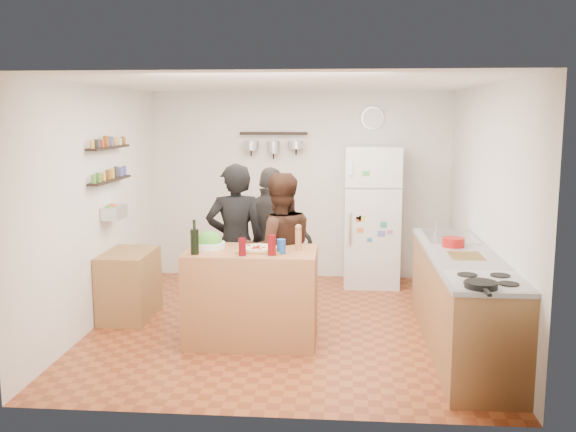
# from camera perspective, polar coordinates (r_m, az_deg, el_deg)

# --- Properties ---
(room_shell) EXTENTS (4.20, 4.20, 4.20)m
(room_shell) POSITION_cam_1_polar(r_m,az_deg,el_deg) (6.96, 0.20, 1.18)
(room_shell) COLOR brown
(room_shell) RESTS_ON ground
(prep_island) EXTENTS (1.25, 0.72, 0.91)m
(prep_island) POSITION_cam_1_polar(r_m,az_deg,el_deg) (6.28, -3.24, -7.11)
(prep_island) COLOR #9C6139
(prep_island) RESTS_ON floor
(pizza_board) EXTENTS (0.42, 0.34, 0.02)m
(pizza_board) POSITION_cam_1_polar(r_m,az_deg,el_deg) (6.14, -2.57, -3.02)
(pizza_board) COLOR brown
(pizza_board) RESTS_ON prep_island
(pizza) EXTENTS (0.34, 0.34, 0.02)m
(pizza) POSITION_cam_1_polar(r_m,az_deg,el_deg) (6.14, -2.57, -2.84)
(pizza) COLOR #D2C28A
(pizza) RESTS_ON pizza_board
(salad_bowl) EXTENTS (0.31, 0.31, 0.06)m
(salad_bowl) POSITION_cam_1_polar(r_m,az_deg,el_deg) (6.29, -7.02, -2.60)
(salad_bowl) COLOR silver
(salad_bowl) RESTS_ON prep_island
(wine_bottle) EXTENTS (0.08, 0.08, 0.24)m
(wine_bottle) POSITION_cam_1_polar(r_m,az_deg,el_deg) (6.03, -8.30, -2.28)
(wine_bottle) COLOR black
(wine_bottle) RESTS_ON prep_island
(wine_glass_near) EXTENTS (0.07, 0.07, 0.17)m
(wine_glass_near) POSITION_cam_1_polar(r_m,az_deg,el_deg) (5.93, -4.09, -2.74)
(wine_glass_near) COLOR #52070D
(wine_glass_near) RESTS_ON prep_island
(wine_glass_far) EXTENTS (0.08, 0.08, 0.19)m
(wine_glass_far) POSITION_cam_1_polar(r_m,az_deg,el_deg) (5.93, -1.45, -2.60)
(wine_glass_far) COLOR #5F080B
(wine_glass_far) RESTS_ON prep_island
(pepper_mill) EXTENTS (0.06, 0.06, 0.20)m
(pepper_mill) POSITION_cam_1_polar(r_m,az_deg,el_deg) (6.16, 0.93, -2.12)
(pepper_mill) COLOR #996140
(pepper_mill) RESTS_ON prep_island
(salt_canister) EXTENTS (0.08, 0.08, 0.14)m
(salt_canister) POSITION_cam_1_polar(r_m,az_deg,el_deg) (6.01, -0.61, -2.72)
(salt_canister) COLOR navy
(salt_canister) RESTS_ON prep_island
(person_left) EXTENTS (0.70, 0.54, 1.70)m
(person_left) POSITION_cam_1_polar(r_m,az_deg,el_deg) (6.81, -4.69, -2.44)
(person_left) COLOR black
(person_left) RESTS_ON floor
(person_center) EXTENTS (0.93, 0.81, 1.61)m
(person_center) POSITION_cam_1_polar(r_m,az_deg,el_deg) (6.63, -0.79, -3.10)
(person_center) COLOR black
(person_center) RESTS_ON floor
(person_back) EXTENTS (1.03, 0.64, 1.63)m
(person_back) POSITION_cam_1_polar(r_m,az_deg,el_deg) (7.14, -1.47, -2.17)
(person_back) COLOR #2A2725
(person_back) RESTS_ON floor
(counter_run) EXTENTS (0.63, 2.63, 0.90)m
(counter_run) POSITION_cam_1_polar(r_m,az_deg,el_deg) (6.30, 15.23, -7.44)
(counter_run) COLOR #9E7042
(counter_run) RESTS_ON floor
(stove_top) EXTENTS (0.60, 0.62, 0.02)m
(stove_top) POSITION_cam_1_polar(r_m,az_deg,el_deg) (5.28, 17.29, -5.54)
(stove_top) COLOR white
(stove_top) RESTS_ON counter_run
(skillet) EXTENTS (0.24, 0.24, 0.05)m
(skillet) POSITION_cam_1_polar(r_m,az_deg,el_deg) (5.02, 16.78, -5.87)
(skillet) COLOR black
(skillet) RESTS_ON stove_top
(sink) EXTENTS (0.50, 0.80, 0.03)m
(sink) POSITION_cam_1_polar(r_m,az_deg,el_deg) (7.00, 14.15, -1.82)
(sink) COLOR silver
(sink) RESTS_ON counter_run
(cutting_board) EXTENTS (0.30, 0.40, 0.02)m
(cutting_board) POSITION_cam_1_polar(r_m,az_deg,el_deg) (6.10, 15.56, -3.52)
(cutting_board) COLOR brown
(cutting_board) RESTS_ON counter_run
(red_bowl) EXTENTS (0.22, 0.22, 0.09)m
(red_bowl) POSITION_cam_1_polar(r_m,az_deg,el_deg) (6.47, 14.48, -2.27)
(red_bowl) COLOR #A71313
(red_bowl) RESTS_ON counter_run
(fridge) EXTENTS (0.70, 0.68, 1.80)m
(fridge) POSITION_cam_1_polar(r_m,az_deg,el_deg) (8.35, 7.45, -0.01)
(fridge) COLOR white
(fridge) RESTS_ON floor
(wall_clock) EXTENTS (0.30, 0.03, 0.30)m
(wall_clock) POSITION_cam_1_polar(r_m,az_deg,el_deg) (8.58, 7.52, 8.62)
(wall_clock) COLOR silver
(wall_clock) RESTS_ON back_wall
(spice_shelf_lower) EXTENTS (0.12, 1.00, 0.02)m
(spice_shelf_lower) POSITION_cam_1_polar(r_m,az_deg,el_deg) (7.17, -15.52, 3.09)
(spice_shelf_lower) COLOR black
(spice_shelf_lower) RESTS_ON left_wall
(spice_shelf_upper) EXTENTS (0.12, 1.00, 0.02)m
(spice_shelf_upper) POSITION_cam_1_polar(r_m,az_deg,el_deg) (7.14, -15.64, 5.88)
(spice_shelf_upper) COLOR black
(spice_shelf_upper) RESTS_ON left_wall
(produce_basket) EXTENTS (0.18, 0.35, 0.14)m
(produce_basket) POSITION_cam_1_polar(r_m,az_deg,el_deg) (7.20, -15.18, 0.32)
(produce_basket) COLOR silver
(produce_basket) RESTS_ON left_wall
(side_table) EXTENTS (0.50, 0.80, 0.73)m
(side_table) POSITION_cam_1_polar(r_m,az_deg,el_deg) (7.24, -13.92, -5.94)
(side_table) COLOR #94653E
(side_table) RESTS_ON floor
(pot_rack) EXTENTS (0.90, 0.04, 0.04)m
(pot_rack) POSITION_cam_1_polar(r_m,az_deg,el_deg) (8.54, -1.30, 7.35)
(pot_rack) COLOR black
(pot_rack) RESTS_ON back_wall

